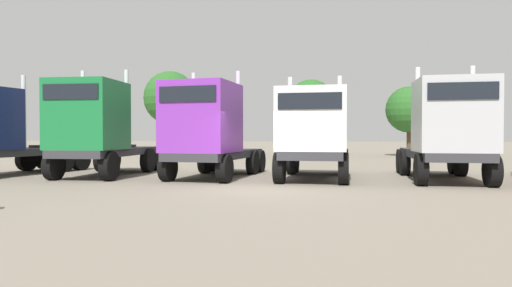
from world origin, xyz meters
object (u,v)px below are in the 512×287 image
(semi_truck_green, at_px, (96,128))
(semi_truck_purple, at_px, (207,129))
(semi_truck_white, at_px, (313,133))
(semi_truck_silver, at_px, (448,130))

(semi_truck_green, height_order, semi_truck_purple, semi_truck_green)
(semi_truck_green, relative_size, semi_truck_white, 1.01)
(semi_truck_green, distance_m, semi_truck_silver, 13.31)
(semi_truck_white, bearing_deg, semi_truck_green, -86.77)
(semi_truck_green, xyz_separation_m, semi_truck_purple, (4.54, -0.03, -0.06))
(semi_truck_green, xyz_separation_m, semi_truck_white, (8.57, -0.00, -0.21))
(semi_truck_green, distance_m, semi_truck_white, 8.57)
(semi_truck_white, distance_m, semi_truck_silver, 4.74)
(semi_truck_purple, xyz_separation_m, semi_truck_white, (4.03, 0.03, -0.15))
(semi_truck_silver, bearing_deg, semi_truck_white, -87.95)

